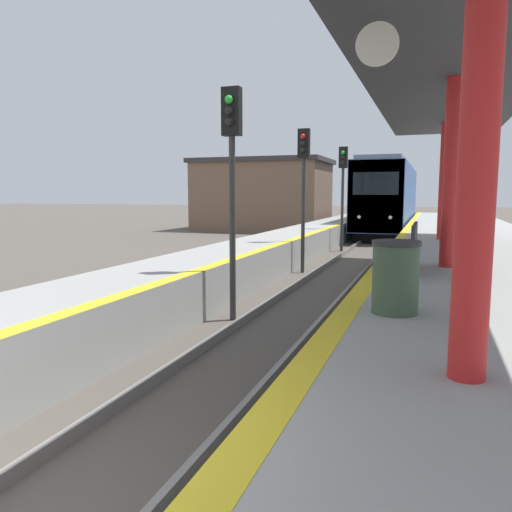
% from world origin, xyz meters
% --- Properties ---
extents(train, '(2.71, 16.90, 4.42)m').
position_xyz_m(train, '(0.00, 30.95, 2.25)').
color(train, black).
rests_on(train, ground).
extents(signal_near, '(0.36, 0.31, 4.49)m').
position_xyz_m(signal_near, '(-1.03, 6.78, 3.14)').
color(signal_near, '#2D2D2D').
rests_on(signal_near, ground).
extents(signal_mid, '(0.36, 0.31, 4.49)m').
position_xyz_m(signal_mid, '(-1.20, 13.12, 3.14)').
color(signal_mid, '#2D2D2D').
rests_on(signal_mid, ground).
extents(signal_far, '(0.36, 0.31, 4.49)m').
position_xyz_m(signal_far, '(-1.05, 19.46, 3.14)').
color(signal_far, '#2D2D2D').
rests_on(signal_far, ground).
extents(station_canopy, '(3.60, 19.86, 3.97)m').
position_xyz_m(station_canopy, '(2.95, 8.66, 4.75)').
color(station_canopy, red).
rests_on(station_canopy, platform_right).
extents(trash_bin, '(0.60, 0.60, 0.91)m').
position_xyz_m(trash_bin, '(2.24, 4.16, 1.47)').
color(trash_bin, '#384C38').
rests_on(trash_bin, platform_right).
extents(bench, '(0.44, 1.80, 0.92)m').
position_xyz_m(bench, '(2.21, 7.81, 1.50)').
color(bench, '#28282D').
rests_on(bench, platform_right).
extents(station_building, '(9.03, 6.14, 4.86)m').
position_xyz_m(station_building, '(-8.51, 30.84, 2.44)').
color(station_building, brown).
rests_on(station_building, ground).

